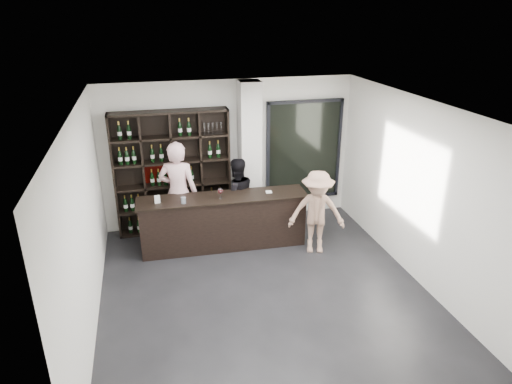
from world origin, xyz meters
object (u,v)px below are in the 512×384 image
object	(u,v)px
tasting_counter	(223,222)
taster_black	(236,197)
taster_pink	(178,193)
wine_shelf	(173,173)
customer	(317,212)

from	to	relation	value
tasting_counter	taster_black	bearing A→B (deg)	55.64
tasting_counter	taster_pink	world-z (taller)	taster_pink
wine_shelf	taster_pink	xyz separation A→B (m)	(0.05, -0.49, -0.22)
tasting_counter	customer	size ratio (longest dim) A/B	1.97
wine_shelf	tasting_counter	world-z (taller)	wine_shelf
wine_shelf	tasting_counter	size ratio (longest dim) A/B	0.79
taster_black	customer	world-z (taller)	same
taster_black	customer	xyz separation A→B (m)	(1.24, -1.05, -0.00)
taster_pink	taster_black	bearing A→B (deg)	-160.89
wine_shelf	taster_black	world-z (taller)	wine_shelf
wine_shelf	customer	xyz separation A→B (m)	(2.38, -1.52, -0.43)
wine_shelf	tasting_counter	distance (m)	1.41
wine_shelf	tasting_counter	bearing A→B (deg)	-49.44
taster_black	wine_shelf	bearing A→B (deg)	-29.26
tasting_counter	wine_shelf	bearing A→B (deg)	132.77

